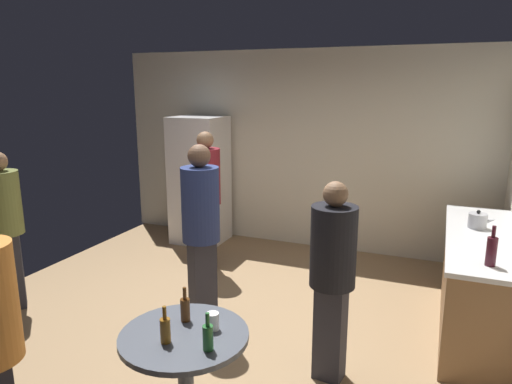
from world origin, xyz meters
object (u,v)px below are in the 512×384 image
beer_bottle_green (208,336)px  person_in_maroon_shirt (206,191)px  beer_bottle_brown (185,309)px  wine_bottle_on_counter (492,251)px  person_in_olive_shirt (4,220)px  beer_bottle_amber (165,329)px  plastic_cup_white (213,321)px  foreground_table (185,349)px  refrigerator (200,180)px  kettle (478,221)px  person_in_navy_shirt (201,223)px  person_in_black_shirt (333,268)px

beer_bottle_green → person_in_maroon_shirt: bearing=118.4°
beer_bottle_brown → wine_bottle_on_counter: bearing=35.8°
beer_bottle_brown → person_in_olive_shirt: bearing=163.4°
beer_bottle_amber → beer_bottle_brown: size_ratio=1.00×
person_in_olive_shirt → plastic_cup_white: bearing=26.3°
foreground_table → beer_bottle_green: 0.31m
refrigerator → kettle: refrigerator is taller
beer_bottle_amber → person_in_navy_shirt: (-0.54, 1.41, 0.19)m
wine_bottle_on_counter → plastic_cup_white: 2.14m
beer_bottle_brown → person_in_olive_shirt: (-2.48, 0.74, 0.12)m
wine_bottle_on_counter → plastic_cup_white: wine_bottle_on_counter is taller
beer_bottle_brown → kettle: bearing=52.3°
beer_bottle_green → person_in_black_shirt: 1.17m
person_in_olive_shirt → person_in_navy_shirt: person_in_navy_shirt is taller
kettle → person_in_maroon_shirt: size_ratio=0.14×
refrigerator → wine_bottle_on_counter: 4.11m
beer_bottle_amber → person_in_navy_shirt: 1.52m
person_in_black_shirt → plastic_cup_white: bearing=-26.2°
kettle → person_in_navy_shirt: 2.61m
beer_bottle_amber → person_in_olive_shirt: size_ratio=0.14×
wine_bottle_on_counter → beer_bottle_green: 2.22m
beer_bottle_brown → person_in_maroon_shirt: person_in_maroon_shirt is taller
refrigerator → beer_bottle_green: (2.04, -3.58, -0.08)m
kettle → beer_bottle_amber: kettle is taller
beer_bottle_amber → beer_bottle_green: 0.27m
beer_bottle_green → person_in_black_shirt: person_in_black_shirt is taller
person_in_black_shirt → beer_bottle_brown: bearing=-36.3°
refrigerator → person_in_black_shirt: 3.55m
kettle → beer_bottle_brown: 2.96m
refrigerator → beer_bottle_brown: 3.76m
kettle → beer_bottle_brown: bearing=-127.7°
person_in_olive_shirt → person_in_navy_shirt: (1.97, 0.40, 0.07)m
beer_bottle_amber → person_in_olive_shirt: 2.70m
beer_bottle_green → person_in_navy_shirt: bearing=120.2°
wine_bottle_on_counter → person_in_maroon_shirt: size_ratio=0.18×
foreground_table → beer_bottle_amber: bearing=-110.7°
beer_bottle_amber → person_in_maroon_shirt: (-1.15, 2.65, 0.18)m
beer_bottle_amber → person_in_navy_shirt: bearing=110.8°
kettle → plastic_cup_white: bearing=-123.9°
refrigerator → person_in_maroon_shirt: size_ratio=1.06×
kettle → person_in_maroon_shirt: person_in_maroon_shirt is taller
wine_bottle_on_counter → person_in_black_shirt: (-1.08, -0.51, -0.11)m
foreground_table → person_in_black_shirt: person_in_black_shirt is taller
beer_bottle_green → person_in_navy_shirt: person_in_navy_shirt is taller
wine_bottle_on_counter → beer_bottle_amber: bearing=-138.7°
foreground_table → person_in_navy_shirt: bearing=114.4°
beer_bottle_brown → beer_bottle_green: bearing=-39.6°
foreground_table → beer_bottle_brown: (-0.07, 0.14, 0.19)m
plastic_cup_white → person_in_olive_shirt: (-2.69, 0.77, 0.15)m
beer_bottle_amber → plastic_cup_white: beer_bottle_amber is taller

